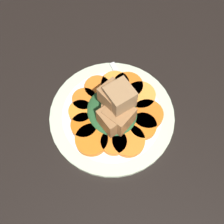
{
  "coord_description": "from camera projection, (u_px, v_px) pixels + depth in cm",
  "views": [
    {
      "loc": [
        -21.48,
        11.3,
        55.07
      ],
      "look_at": [
        0.0,
        0.0,
        4.1
      ],
      "focal_mm": 45.0,
      "sensor_mm": 36.0,
      "label": 1
    }
  ],
  "objects": [
    {
      "name": "carrot_slice_9",
      "position": [
        81.0,
        112.0,
        0.57
      ],
      "size": [
        4.94,
        4.94,
        1.39
      ],
      "primitive_type": "cylinder",
      "color": "orange",
      "rests_on": "plate"
    },
    {
      "name": "center_pile",
      "position": [
        115.0,
        109.0,
        0.53
      ],
      "size": [
        11.48,
        10.03,
        11.13
      ],
      "color": "#235128",
      "rests_on": "plate"
    },
    {
      "name": "carrot_slice_3",
      "position": [
        147.0,
        115.0,
        0.57
      ],
      "size": [
        6.39,
        6.39,
        1.39
      ],
      "primitive_type": "cylinder",
      "color": "orange",
      "rests_on": "plate"
    },
    {
      "name": "carrot_slice_11",
      "position": [
        92.0,
        140.0,
        0.54
      ],
      "size": [
        6.41,
        6.41,
        1.39
      ],
      "primitive_type": "cylinder",
      "color": "orange",
      "rests_on": "plate"
    },
    {
      "name": "carrot_slice_0",
      "position": [
        114.0,
        142.0,
        0.54
      ],
      "size": [
        5.1,
        5.1,
        1.39
      ],
      "primitive_type": "cylinder",
      "color": "orange",
      "rests_on": "plate"
    },
    {
      "name": "fork",
      "position": [
        131.0,
        99.0,
        0.59
      ],
      "size": [
        18.8,
        3.08,
        0.4
      ],
      "rotation": [
        0.0,
        0.0,
        -0.07
      ],
      "color": "silver",
      "rests_on": "plate"
    },
    {
      "name": "plate",
      "position": [
        112.0,
        115.0,
        0.58
      ],
      "size": [
        25.64,
        25.64,
        1.05
      ],
      "color": "beige",
      "rests_on": "table_slab"
    },
    {
      "name": "table_slab",
      "position": [
        112.0,
        118.0,
        0.59
      ],
      "size": [
        120.0,
        120.0,
        2.0
      ],
      "primitive_type": "cube",
      "color": "black",
      "rests_on": "ground"
    },
    {
      "name": "carrot_slice_7",
      "position": [
        96.0,
        89.0,
        0.59
      ],
      "size": [
        5.44,
        5.44,
        1.39
      ],
      "primitive_type": "cylinder",
      "color": "orange",
      "rests_on": "plate"
    },
    {
      "name": "carrot_slice_6",
      "position": [
        115.0,
        84.0,
        0.6
      ],
      "size": [
        5.95,
        5.95,
        1.39
      ],
      "primitive_type": "cylinder",
      "color": "orange",
      "rests_on": "plate"
    },
    {
      "name": "carrot_slice_10",
      "position": [
        83.0,
        124.0,
        0.56
      ],
      "size": [
        5.26,
        5.26,
        1.39
      ],
      "primitive_type": "cylinder",
      "color": "#D45E12",
      "rests_on": "plate"
    },
    {
      "name": "carrot_slice_1",
      "position": [
        127.0,
        141.0,
        0.54
      ],
      "size": [
        6.41,
        6.41,
        1.39
      ],
      "primitive_type": "cylinder",
      "color": "orange",
      "rests_on": "plate"
    },
    {
      "name": "carrot_slice_8",
      "position": [
        84.0,
        100.0,
        0.58
      ],
      "size": [
        5.04,
        5.04,
        1.39
      ],
      "primitive_type": "cylinder",
      "color": "orange",
      "rests_on": "plate"
    },
    {
      "name": "carrot_slice_4",
      "position": [
        140.0,
        96.0,
        0.58
      ],
      "size": [
        6.3,
        6.3,
        1.39
      ],
      "primitive_type": "cylinder",
      "color": "orange",
      "rests_on": "plate"
    },
    {
      "name": "carrot_slice_5",
      "position": [
        128.0,
        86.0,
        0.59
      ],
      "size": [
        6.39,
        6.39,
        1.39
      ],
      "primitive_type": "cylinder",
      "color": "orange",
      "rests_on": "plate"
    },
    {
      "name": "carrot_slice_2",
      "position": [
        143.0,
        126.0,
        0.55
      ],
      "size": [
        5.43,
        5.43,
        1.39
      ],
      "primitive_type": "cylinder",
      "color": "orange",
      "rests_on": "plate"
    }
  ]
}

